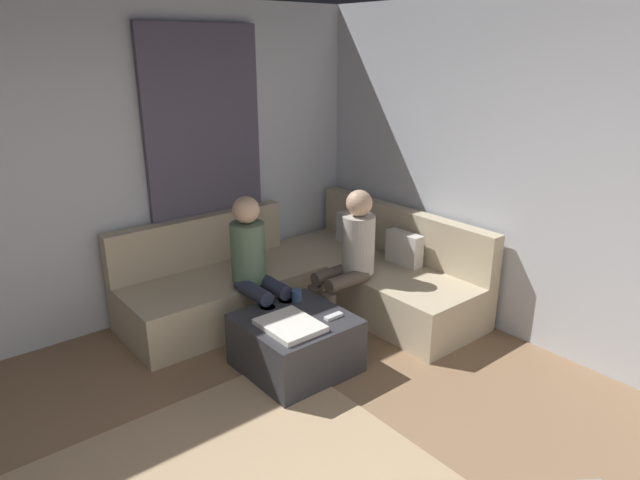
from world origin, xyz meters
TOP-DOWN VIEW (x-y plane):
  - wall_back at (0.00, 2.94)m, footprint 6.00×0.12m
  - wall_left at (-2.94, 0.00)m, footprint 0.12×6.00m
  - curtain_panel at (-2.84, 1.30)m, footprint 0.06×1.10m
  - sectional_couch at (-2.08, 1.88)m, footprint 2.10×2.55m
  - ottoman at (-1.35, 1.17)m, footprint 0.76×0.76m
  - folded_blanket at (-1.25, 1.05)m, footprint 0.44×0.36m
  - coffee_mug at (-1.57, 1.35)m, footprint 0.08×0.08m
  - game_remote at (-1.17, 1.39)m, footprint 0.05×0.15m
  - person_on_couch_back at (-1.61, 1.93)m, footprint 0.30×0.60m
  - person_on_couch_side at (-1.93, 1.20)m, footprint 0.60×0.30m

SIDE VIEW (x-z plane):
  - ottoman at x=-1.35m, z-range 0.00..0.42m
  - sectional_couch at x=-2.08m, z-range -0.15..0.72m
  - game_remote at x=-1.17m, z-range 0.42..0.44m
  - folded_blanket at x=-1.25m, z-range 0.42..0.46m
  - coffee_mug at x=-1.57m, z-range 0.42..0.52m
  - person_on_couch_back at x=-1.61m, z-range 0.06..1.26m
  - person_on_couch_side at x=-1.93m, z-range 0.06..1.26m
  - curtain_panel at x=-2.84m, z-range 0.00..2.50m
  - wall_back at x=0.00m, z-range 0.00..2.70m
  - wall_left at x=-2.94m, z-range 0.00..2.70m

